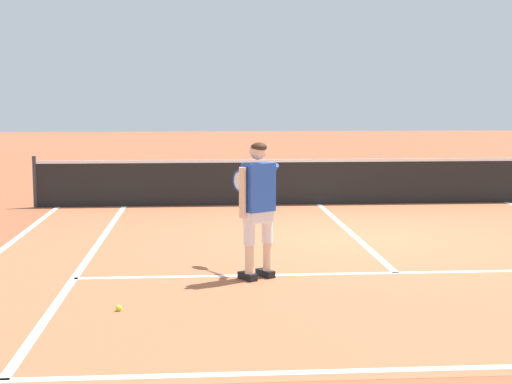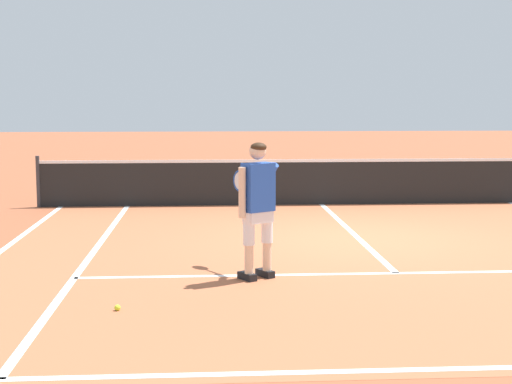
# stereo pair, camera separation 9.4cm
# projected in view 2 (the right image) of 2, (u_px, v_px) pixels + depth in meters

# --- Properties ---
(ground_plane) EXTENTS (80.00, 80.00, 0.00)m
(ground_plane) POSITION_uv_depth(u_px,v_px,m) (358.00, 238.00, 12.21)
(ground_plane) COLOR #9E5133
(court_inner_surface) EXTENTS (10.98, 10.26, 0.00)m
(court_inner_surface) POSITION_uv_depth(u_px,v_px,m) (372.00, 251.00, 11.21)
(court_inner_surface) COLOR #B2603D
(court_inner_surface) RESTS_ON ground
(line_baseline) EXTENTS (10.98, 0.10, 0.01)m
(line_baseline) POSITION_uv_depth(u_px,v_px,m) (499.00, 368.00, 6.32)
(line_baseline) COLOR white
(line_baseline) RESTS_ON ground
(line_service) EXTENTS (8.23, 0.10, 0.01)m
(line_service) POSITION_uv_depth(u_px,v_px,m) (396.00, 273.00, 9.75)
(line_service) COLOR white
(line_service) RESTS_ON ground
(line_centre_service) EXTENTS (0.10, 6.40, 0.01)m
(line_centre_service) POSITION_uv_depth(u_px,v_px,m) (350.00, 230.00, 12.92)
(line_centre_service) COLOR white
(line_centre_service) RESTS_ON ground
(line_singles_left) EXTENTS (0.10, 9.86, 0.01)m
(line_singles_left) POSITION_uv_depth(u_px,v_px,m) (92.00, 254.00, 10.94)
(line_singles_left) COLOR white
(line_singles_left) RESTS_ON ground
(tennis_net) EXTENTS (11.96, 0.08, 1.07)m
(tennis_net) POSITION_uv_depth(u_px,v_px,m) (322.00, 181.00, 16.03)
(tennis_net) COLOR #333338
(tennis_net) RESTS_ON ground
(tennis_player) EXTENTS (0.56, 1.22, 1.71)m
(tennis_player) POSITION_uv_depth(u_px,v_px,m) (257.00, 201.00, 9.36)
(tennis_player) COLOR black
(tennis_player) RESTS_ON ground
(tennis_ball_near_feet) EXTENTS (0.07, 0.07, 0.07)m
(tennis_ball_near_feet) POSITION_uv_depth(u_px,v_px,m) (117.00, 308.00, 8.03)
(tennis_ball_near_feet) COLOR #CCE02D
(tennis_ball_near_feet) RESTS_ON ground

